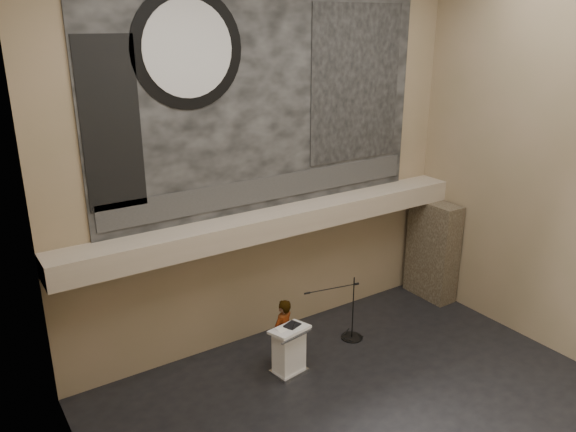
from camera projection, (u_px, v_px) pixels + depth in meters
floor at (380, 420)px, 10.71m from camera, size 10.00×10.00×0.00m
wall_back at (268, 162)px, 12.46m from camera, size 10.00×0.02×8.50m
wall_left at (86, 282)px, 6.71m from camera, size 0.02×8.00×8.50m
wall_right at (567, 168)px, 11.90m from camera, size 0.02×8.00×8.50m
soffit at (278, 222)px, 12.57m from camera, size 10.00×0.80×0.50m
sprinkler_left at (215, 249)px, 11.80m from camera, size 0.04×0.04×0.06m
sprinkler_right at (345, 218)px, 13.61m from camera, size 0.04×0.04×0.06m
banner at (268, 96)px, 11.96m from camera, size 8.00×0.05×5.00m
banner_text_strip at (270, 188)px, 12.60m from camera, size 7.76×0.02×0.55m
banner_clock_rim at (188, 49)px, 10.67m from camera, size 2.30×0.02×2.30m
banner_clock_face at (188, 49)px, 10.65m from camera, size 1.84×0.02×1.84m
banner_building_print at (356, 84)px, 13.14m from camera, size 2.60×0.02×3.60m
banner_brick_print at (111, 125)px, 10.26m from camera, size 1.10×0.02×3.20m
stone_pier at (432, 250)px, 15.16m from camera, size 0.60×1.40×2.70m
lectern at (289, 350)px, 11.97m from camera, size 0.86×0.67×1.14m
binder at (292, 325)px, 11.86m from camera, size 0.39×0.35×0.04m
papers at (283, 330)px, 11.72m from camera, size 0.24×0.31×0.00m
speaker_person at (283, 332)px, 12.24m from camera, size 0.66×0.55×1.56m
mic_stand at (350, 329)px, 13.39m from camera, size 1.49×0.52×1.60m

